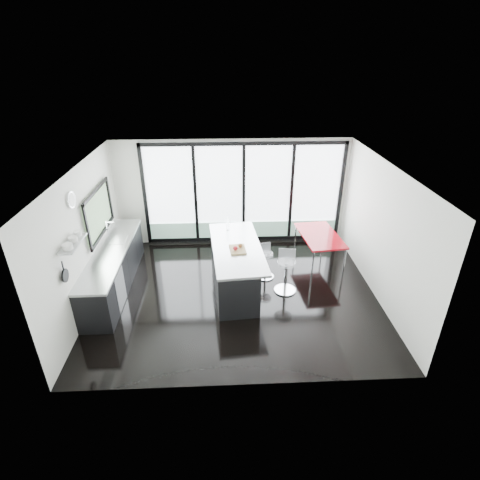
{
  "coord_description": "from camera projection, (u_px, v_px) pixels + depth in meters",
  "views": [
    {
      "loc": [
        -0.24,
        -6.73,
        4.79
      ],
      "look_at": [
        0.1,
        0.3,
        1.15
      ],
      "focal_mm": 28.0,
      "sensor_mm": 36.0,
      "label": 1
    }
  ],
  "objects": [
    {
      "name": "wall_back",
      "position": [
        243.0,
        198.0,
        9.79
      ],
      "size": [
        6.0,
        0.09,
        2.8
      ],
      "color": "silver",
      "rests_on": "ground"
    },
    {
      "name": "counter_cabinets",
      "position": [
        114.0,
        268.0,
        8.2
      ],
      "size": [
        0.69,
        3.24,
        1.36
      ],
      "color": "black",
      "rests_on": "floor"
    },
    {
      "name": "wall_left",
      "position": [
        89.0,
        226.0,
        7.57
      ],
      "size": [
        0.26,
        5.0,
        2.8
      ],
      "color": "silver",
      "rests_on": "ground"
    },
    {
      "name": "ceiling",
      "position": [
        235.0,
        168.0,
        6.89
      ],
      "size": [
        6.0,
        5.0,
        0.0
      ],
      "primitive_type": "cube",
      "color": "white",
      "rests_on": "wall_back"
    },
    {
      "name": "island",
      "position": [
        233.0,
        266.0,
        8.2
      ],
      "size": [
        1.23,
        2.53,
        1.3
      ],
      "color": "black",
      "rests_on": "floor"
    },
    {
      "name": "floor",
      "position": [
        236.0,
        293.0,
        8.18
      ],
      "size": [
        6.0,
        5.0,
        0.0
      ],
      "primitive_type": "cube",
      "color": "black",
      "rests_on": "ground"
    },
    {
      "name": "bar_stool_far",
      "position": [
        265.0,
        265.0,
        8.61
      ],
      "size": [
        0.47,
        0.47,
        0.64
      ],
      "primitive_type": "cylinder",
      "rotation": [
        0.0,
        0.0,
        0.2
      ],
      "color": "silver",
      "rests_on": "floor"
    },
    {
      "name": "red_table",
      "position": [
        318.0,
        249.0,
        9.11
      ],
      "size": [
        1.0,
        1.57,
        0.8
      ],
      "primitive_type": "cube",
      "rotation": [
        0.0,
        0.0,
        0.1
      ],
      "color": "maroon",
      "rests_on": "floor"
    },
    {
      "name": "wall_right",
      "position": [
        382.0,
        233.0,
        7.67
      ],
      "size": [
        0.0,
        5.0,
        2.8
      ],
      "primitive_type": "cube",
      "color": "silver",
      "rests_on": "ground"
    },
    {
      "name": "bar_stool_near",
      "position": [
        286.0,
        276.0,
        8.09
      ],
      "size": [
        0.54,
        0.54,
        0.75
      ],
      "primitive_type": "cylinder",
      "rotation": [
        0.0,
        0.0,
        -0.17
      ],
      "color": "silver",
      "rests_on": "floor"
    },
    {
      "name": "wall_front",
      "position": [
        243.0,
        315.0,
        5.32
      ],
      "size": [
        6.0,
        0.0,
        2.8
      ],
      "primitive_type": "cube",
      "color": "silver",
      "rests_on": "ground"
    }
  ]
}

